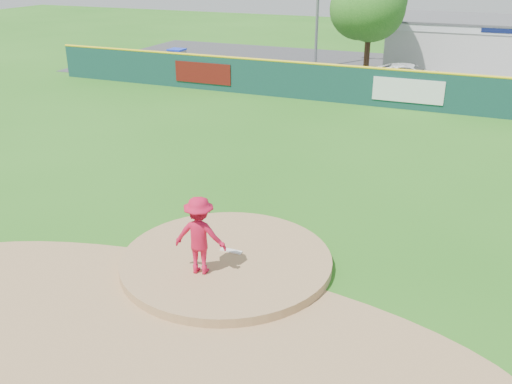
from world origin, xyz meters
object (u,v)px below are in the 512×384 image
at_px(van, 410,76).
at_px(pitcher, 200,235).
at_px(pool_building_grp, 504,44).
at_px(deciduous_tree, 371,4).
at_px(playground_slide, 177,61).

bearing_deg(van, pitcher, 171.14).
height_order(pitcher, pool_building_grp, pool_building_grp).
distance_m(van, deciduous_tree, 5.19).
xyz_separation_m(pitcher, playground_slide, (-13.94, 22.88, -0.46)).
height_order(playground_slide, deciduous_tree, deciduous_tree).
height_order(pitcher, van, pitcher).
xyz_separation_m(van, playground_slide, (-15.24, -1.30, 0.08)).
relative_size(van, pool_building_grp, 0.32).
bearing_deg(van, playground_slide, 89.08).
xyz_separation_m(van, deciduous_tree, (-3.03, 1.72, 3.85)).
height_order(pitcher, playground_slide, pitcher).
relative_size(pitcher, deciduous_tree, 0.27).
distance_m(van, pool_building_grp, 10.07).
xyz_separation_m(pitcher, deciduous_tree, (-1.74, 25.90, 3.31)).
bearing_deg(van, deciduous_tree, 54.70).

